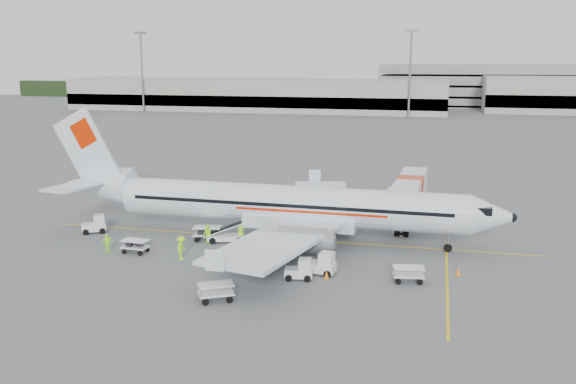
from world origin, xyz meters
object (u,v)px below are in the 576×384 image
jet_bridge (409,199)px  tug_aft (94,224)px  tug_mid (299,269)px  aircraft (290,179)px  tug_fore (320,263)px  belt_loader (226,229)px

jet_bridge → tug_aft: 29.84m
tug_mid → tug_aft: (-20.77, 7.82, 0.05)m
aircraft → jet_bridge: 13.97m
aircraft → tug_fore: bearing=-61.3°
belt_loader → tug_aft: size_ratio=2.02×
tug_fore → aircraft: bearing=124.2°
jet_bridge → tug_mid: size_ratio=8.32×
jet_bridge → tug_aft: bearing=-154.9°
jet_bridge → belt_loader: jet_bridge is taller
tug_mid → tug_aft: tug_aft is taller
belt_loader → tug_fore: bearing=-50.6°
tug_fore → tug_mid: (-1.31, -1.43, -0.08)m
tug_fore → tug_mid: size_ratio=1.11×
tug_aft → jet_bridge: bearing=-8.5°
jet_bridge → belt_loader: (-15.00, -11.12, -1.01)m
jet_bridge → belt_loader: 18.70m
tug_aft → belt_loader: bearing=-30.4°
jet_bridge → tug_fore: size_ratio=7.51×
jet_bridge → tug_aft: jet_bridge is taller
jet_bridge → tug_mid: bearing=-106.8°
tug_fore → belt_loader: bearing=152.7°
belt_loader → tug_aft: (-12.65, 0.00, -0.34)m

